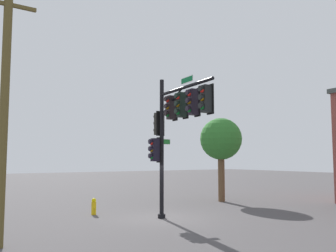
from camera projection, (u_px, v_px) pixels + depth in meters
ground_plane at (162, 218)px, 17.16m from camera, size 120.00×120.00×0.00m
signal_pole_assembly at (173, 121)px, 16.46m from camera, size 4.90×1.16×6.69m
utility_pole at (4, 109)px, 11.81m from camera, size 0.28×1.80×8.59m
fire_hydrant at (94, 206)px, 18.27m from camera, size 0.33×0.24×0.83m
tree_near at (221, 140)px, 24.27m from camera, size 2.80×2.80×5.56m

